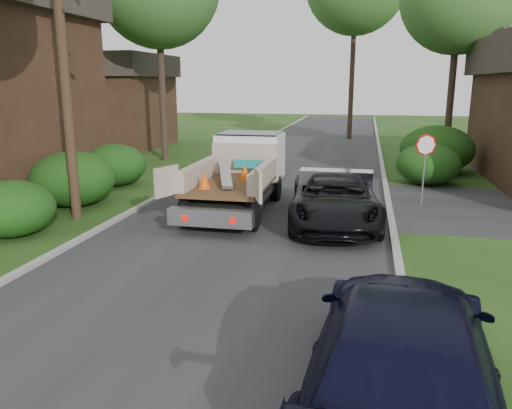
{
  "coord_description": "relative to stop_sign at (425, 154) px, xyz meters",
  "views": [
    {
      "loc": [
        3.21,
        -8.52,
        4.12
      ],
      "look_at": [
        0.65,
        3.15,
        1.2
      ],
      "focal_mm": 35.0,
      "sensor_mm": 36.0,
      "label": 1
    }
  ],
  "objects": [
    {
      "name": "hedge_left_c",
      "position": [
        -12.0,
        1.0,
        -0.93
      ],
      "size": [
        2.6,
        2.6,
        1.7
      ],
      "primitive_type": "ellipsoid",
      "color": "#0E3D10",
      "rests_on": "ground"
    },
    {
      "name": "curb_left",
      "position": [
        -9.3,
        1.0,
        -1.72
      ],
      "size": [
        0.2,
        90.0,
        0.12
      ],
      "primitive_type": "cube",
      "color": "#9E9E99",
      "rests_on": "ground"
    },
    {
      "name": "road",
      "position": [
        -5.2,
        1.0,
        -1.77
      ],
      "size": [
        8.0,
        90.0,
        0.02
      ],
      "primitive_type": "cube",
      "color": "#28282B",
      "rests_on": "ground"
    },
    {
      "name": "flatbed_truck",
      "position": [
        -6.03,
        -1.14,
        -0.48
      ],
      "size": [
        2.96,
        6.33,
        2.39
      ],
      "rotation": [
        0.0,
        0.0,
        0.01
      ],
      "color": "black",
      "rests_on": "ground"
    },
    {
      "name": "hedge_left_b",
      "position": [
        -11.7,
        -2.5,
        -0.84
      ],
      "size": [
        2.86,
        2.86,
        1.87
      ],
      "primitive_type": "ellipsoid",
      "color": "#0E3D10",
      "rests_on": "ground"
    },
    {
      "name": "hedge_left_a",
      "position": [
        -11.4,
        -6.0,
        -1.01
      ],
      "size": [
        2.34,
        2.34,
        1.53
      ],
      "primitive_type": "ellipsoid",
      "color": "#0E3D10",
      "rests_on": "ground"
    },
    {
      "name": "stop_sign",
      "position": [
        0.0,
        0.0,
        0.0
      ],
      "size": [
        0.71,
        0.32,
        2.48
      ],
      "color": "slate",
      "rests_on": "ground"
    },
    {
      "name": "utility_pole",
      "position": [
        -10.68,
        -4.02,
        3.4
      ],
      "size": [
        2.42,
        1.25,
        10.0
      ],
      "color": "#382619",
      "rests_on": "ground"
    },
    {
      "name": "house_left_far",
      "position": [
        -18.7,
        13.0,
        1.27
      ],
      "size": [
        7.56,
        7.56,
        6.0
      ],
      "color": "#382117",
      "rests_on": "ground"
    },
    {
      "name": "hedge_right_a",
      "position": [
        0.6,
        4.0,
        -0.93
      ],
      "size": [
        2.6,
        2.6,
        1.7
      ],
      "primitive_type": "ellipsoid",
      "color": "#0E3D10",
      "rests_on": "ground"
    },
    {
      "name": "black_pickup",
      "position": [
        -2.8,
        -2.91,
        -1.01
      ],
      "size": [
        3.03,
        5.72,
        1.53
      ],
      "primitive_type": "imported",
      "rotation": [
        0.0,
        0.0,
        0.09
      ],
      "color": "black",
      "rests_on": "ground"
    },
    {
      "name": "ground",
      "position": [
        -5.2,
        -9.0,
        -1.78
      ],
      "size": [
        120.0,
        120.0,
        0.0
      ],
      "primitive_type": "plane",
      "color": "#1E4212",
      "rests_on": "ground"
    },
    {
      "name": "hedge_right_b",
      "position": [
        1.3,
        7.0,
        -0.67
      ],
      "size": [
        3.38,
        3.38,
        2.21
      ],
      "primitive_type": "ellipsoid",
      "color": "#0E3D10",
      "rests_on": "ground"
    },
    {
      "name": "curb_right",
      "position": [
        -1.1,
        1.0,
        -1.72
      ],
      "size": [
        0.2,
        90.0,
        0.12
      ],
      "primitive_type": "cube",
      "color": "#9E9E99",
      "rests_on": "ground"
    },
    {
      "name": "navy_suv",
      "position": [
        -1.4,
        -11.5,
        -0.96
      ],
      "size": [
        2.73,
        5.77,
        1.63
      ],
      "primitive_type": "imported",
      "rotation": [
        0.0,
        0.0,
        3.06
      ],
      "color": "black",
      "rests_on": "ground"
    }
  ]
}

